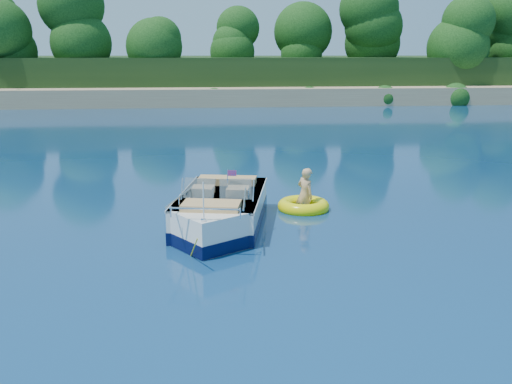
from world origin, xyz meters
TOP-DOWN VIEW (x-y plane):
  - ground at (0.00, 0.00)m, footprint 160.00×160.00m
  - shoreline at (0.00, 63.77)m, footprint 170.00×59.00m
  - treeline at (0.04, 41.01)m, footprint 150.00×7.12m
  - motorboat at (0.15, 0.59)m, footprint 2.77×5.75m
  - tow_tube at (2.61, 2.12)m, footprint 1.97×1.97m
  - boy at (2.64, 2.21)m, footprint 0.81×0.94m

SIDE VIEW (x-z plane):
  - ground at x=0.00m, z-range 0.00..0.00m
  - boy at x=2.64m, z-range -0.85..0.85m
  - tow_tube at x=2.61m, z-range -0.09..0.30m
  - motorboat at x=0.15m, z-range -0.59..1.34m
  - shoreline at x=0.00m, z-range -2.02..3.98m
  - treeline at x=0.04m, z-range 1.45..9.64m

